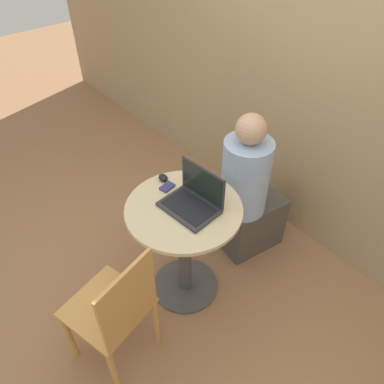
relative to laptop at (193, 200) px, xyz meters
The scene contains 8 objects.
ground_plane 0.83m from the laptop, 118.89° to the right, with size 12.00×12.00×0.00m, color #9E704C.
back_wall 1.14m from the laptop, 91.55° to the left, with size 7.00×0.05×2.60m.
round_table 0.31m from the laptop, 118.89° to the right, with size 0.69×0.69×0.78m.
laptop is the anchor object (origin of this frame).
cell_phone 0.23m from the laptop, behind, with size 0.07×0.10×0.02m.
computer_mouse 0.30m from the laptop, behind, with size 0.07×0.05×0.04m.
chair_empty 0.74m from the laptop, 80.03° to the right, with size 0.49×0.49×0.90m.
person_seated 0.64m from the laptop, 93.48° to the left, with size 0.37×0.51×1.17m.
Camera 1 is at (1.22, -0.98, 2.27)m, focal length 35.00 mm.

